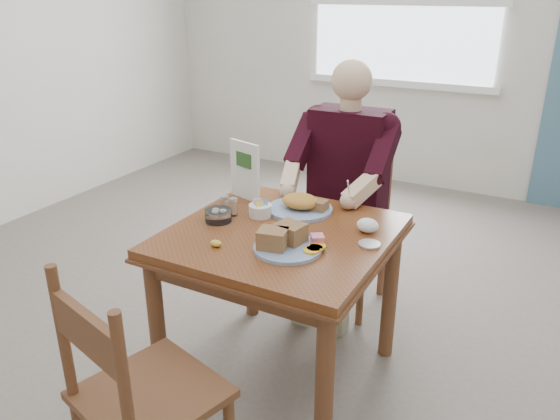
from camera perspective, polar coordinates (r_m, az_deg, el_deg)
The scene contains 16 objects.
floor at distance 2.73m, azimuth 0.07°, elevation -16.69°, with size 6.00×6.00×0.00m, color #685B54.
wall_back at distance 4.98m, azimuth 17.45°, elevation 17.69°, with size 5.50×5.50×0.00m, color beige.
lemon_wedge at distance 2.21m, azimuth -6.72°, elevation -3.48°, with size 0.05×0.03×0.03m, color gold.
napkin at distance 2.34m, azimuth 9.14°, elevation -1.60°, with size 0.10×0.08×0.06m, color white.
metal_dish at distance 2.23m, azimuth 9.32°, elevation -3.57°, with size 0.09×0.09×0.01m, color silver.
window at distance 5.04m, azimuth 12.92°, elevation 20.45°, with size 1.72×0.04×1.42m.
table at distance 2.38m, azimuth 0.08°, elevation -4.65°, with size 0.92×0.92×0.75m.
chair_far at distance 3.11m, azimuth 7.04°, elevation -1.38°, with size 0.42×0.42×0.95m.
chair_near at distance 1.93m, azimuth -14.59°, elevation -18.51°, with size 0.52×0.52×0.95m.
diner at distance 2.91m, azimuth 6.69°, elevation 3.99°, with size 0.53×0.56×1.39m.
near_plate at distance 2.16m, azimuth 0.65°, elevation -3.26°, with size 0.30×0.29×0.09m.
far_plate at distance 2.53m, azimuth 2.26°, elevation 0.54°, with size 0.32×0.32×0.08m.
caddy at distance 2.48m, azimuth -2.07°, elevation -0.01°, with size 0.13×0.13×0.08m.
shakers at distance 2.50m, azimuth -5.33°, elevation 0.45°, with size 0.09×0.04×0.08m.
creamer at distance 2.43m, azimuth -6.46°, elevation -0.54°, with size 0.14×0.14×0.05m.
menu at distance 2.65m, azimuth -3.69°, elevation 4.16°, with size 0.19×0.07×0.29m.
Camera 1 is at (1.00, -1.87, 1.72)m, focal length 35.00 mm.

